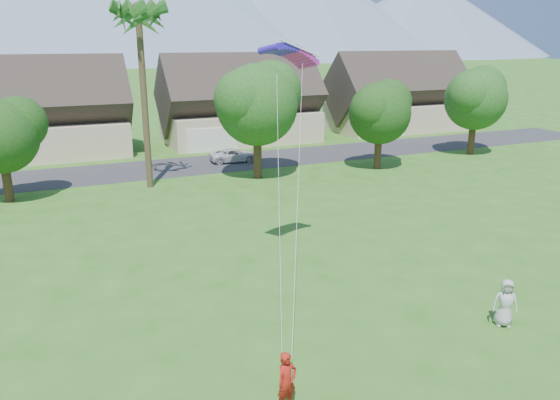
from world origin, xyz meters
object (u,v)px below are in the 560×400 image
kite_flyer (287,382)px  parked_car (234,155)px  watcher (505,303)px  parafoil_kite (290,51)px

kite_flyer → parked_car: size_ratio=0.44×
kite_flyer → parked_car: 32.82m
watcher → parked_car: (-0.00, 30.31, -0.33)m
parafoil_kite → watcher: bearing=-84.5°
kite_flyer → parafoil_kite: 13.52m
kite_flyer → watcher: size_ratio=1.00×
parked_car → kite_flyer: bearing=168.2°
parked_car → parafoil_kite: parafoil_kite is taller
kite_flyer → parafoil_kite: bearing=48.8°
parked_car → parafoil_kite: 24.34m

